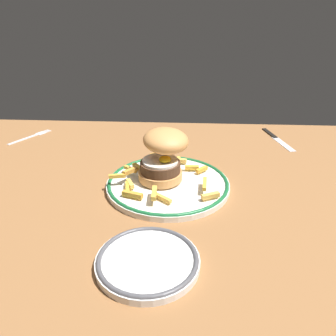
{
  "coord_description": "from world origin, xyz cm",
  "views": [
    {
      "loc": [
        5.29,
        -63.22,
        35.73
      ],
      "look_at": [
        1.7,
        -0.78,
        4.6
      ],
      "focal_mm": 35.5,
      "sensor_mm": 36.0,
      "label": 1
    }
  ],
  "objects_px": {
    "burger": "(164,154)",
    "side_plate": "(150,261)",
    "dinner_plate": "(168,184)",
    "knife": "(275,137)",
    "fork": "(31,136)"
  },
  "relations": [
    {
      "from": "burger",
      "to": "dinner_plate",
      "type": "bearing_deg",
      "value": -61.82
    },
    {
      "from": "burger",
      "to": "knife",
      "type": "relative_size",
      "value": 0.78
    },
    {
      "from": "fork",
      "to": "knife",
      "type": "distance_m",
      "value": 0.72
    },
    {
      "from": "side_plate",
      "to": "dinner_plate",
      "type": "bearing_deg",
      "value": 86.93
    },
    {
      "from": "dinner_plate",
      "to": "burger",
      "type": "relative_size",
      "value": 1.9
    },
    {
      "from": "knife",
      "to": "fork",
      "type": "bearing_deg",
      "value": -177.32
    },
    {
      "from": "dinner_plate",
      "to": "fork",
      "type": "relative_size",
      "value": 2.01
    },
    {
      "from": "side_plate",
      "to": "knife",
      "type": "height_order",
      "value": "side_plate"
    },
    {
      "from": "side_plate",
      "to": "fork",
      "type": "distance_m",
      "value": 0.66
    },
    {
      "from": "side_plate",
      "to": "knife",
      "type": "bearing_deg",
      "value": 60.46
    },
    {
      "from": "dinner_plate",
      "to": "fork",
      "type": "distance_m",
      "value": 0.51
    },
    {
      "from": "side_plate",
      "to": "knife",
      "type": "relative_size",
      "value": 0.89
    },
    {
      "from": "burger",
      "to": "side_plate",
      "type": "height_order",
      "value": "burger"
    },
    {
      "from": "dinner_plate",
      "to": "burger",
      "type": "xyz_separation_m",
      "value": [
        -0.01,
        0.02,
        0.06
      ]
    },
    {
      "from": "side_plate",
      "to": "knife",
      "type": "distance_m",
      "value": 0.63
    }
  ]
}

